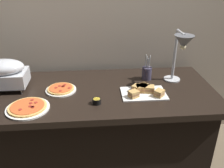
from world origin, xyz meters
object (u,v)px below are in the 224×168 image
object	(u,v)px
heat_lamp	(182,46)
utensil_holder	(147,73)
sandwich_platter	(144,91)
sauce_cup_near	(97,101)
chafing_dish	(4,73)
pizza_plate_front	(28,108)
pizza_plate_center	(61,89)

from	to	relation	value
heat_lamp	utensil_holder	size ratio (longest dim) A/B	1.97
sandwich_platter	sauce_cup_near	world-z (taller)	sandwich_platter
chafing_dish	sauce_cup_near	distance (m)	0.78
pizza_plate_front	heat_lamp	bearing A→B (deg)	12.64
chafing_dish	pizza_plate_front	size ratio (longest dim) A/B	1.15
pizza_plate_center	sandwich_platter	size ratio (longest dim) A/B	0.70
pizza_plate_center	utensil_holder	distance (m)	0.74
chafing_dish	pizza_plate_center	bearing A→B (deg)	-8.75
heat_lamp	sauce_cup_near	world-z (taller)	heat_lamp
pizza_plate_front	utensil_holder	bearing A→B (deg)	24.33
sauce_cup_near	pizza_plate_center	bearing A→B (deg)	140.91
chafing_dish	heat_lamp	size ratio (longest dim) A/B	0.77
pizza_plate_front	sandwich_platter	size ratio (longest dim) A/B	0.87
sandwich_platter	sauce_cup_near	size ratio (longest dim) A/B	5.51
pizza_plate_front	sauce_cup_near	size ratio (longest dim) A/B	4.79
chafing_dish	sandwich_platter	bearing A→B (deg)	-9.00
heat_lamp	sandwich_platter	xyz separation A→B (m)	(-0.30, -0.10, -0.32)
heat_lamp	sandwich_platter	size ratio (longest dim) A/B	1.30
chafing_dish	heat_lamp	world-z (taller)	heat_lamp
heat_lamp	sauce_cup_near	bearing A→B (deg)	-161.49
heat_lamp	pizza_plate_center	world-z (taller)	heat_lamp
sauce_cup_near	sandwich_platter	bearing A→B (deg)	18.27
sauce_cup_near	utensil_holder	world-z (taller)	utensil_holder
pizza_plate_front	chafing_dish	bearing A→B (deg)	125.81
sandwich_platter	chafing_dish	bearing A→B (deg)	171.00
pizza_plate_center	utensil_holder	bearing A→B (deg)	12.37
sandwich_platter	sauce_cup_near	distance (m)	0.39
pizza_plate_front	utensil_holder	world-z (taller)	utensil_holder
pizza_plate_front	pizza_plate_center	bearing A→B (deg)	52.18
pizza_plate_center	sauce_cup_near	distance (m)	0.36
pizza_plate_front	utensil_holder	size ratio (longest dim) A/B	1.32
sandwich_platter	utensil_holder	xyz separation A→B (m)	(0.08, 0.26, 0.03)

